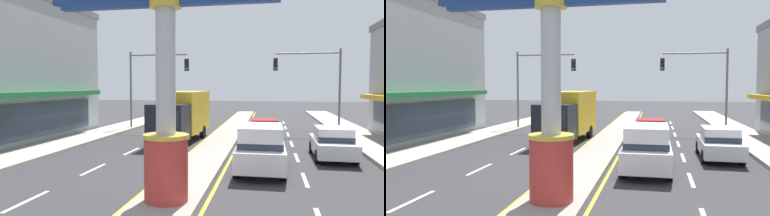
{
  "view_description": "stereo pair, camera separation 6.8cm",
  "coord_description": "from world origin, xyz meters",
  "views": [
    {
      "loc": [
        2.92,
        -5.1,
        3.51
      ],
      "look_at": [
        -0.14,
        9.64,
        2.6
      ],
      "focal_mm": 35.0,
      "sensor_mm": 36.0,
      "label": 1
    },
    {
      "loc": [
        2.99,
        -5.08,
        3.51
      ],
      "look_at": [
        -0.14,
        9.64,
        2.6
      ],
      "focal_mm": 35.0,
      "sensor_mm": 36.0,
      "label": 2
    }
  ],
  "objects": [
    {
      "name": "sedan_near_left_lane",
      "position": [
        5.91,
        13.64,
        0.79
      ],
      "size": [
        1.87,
        4.32,
        1.53
      ],
      "color": "white",
      "rests_on": "ground"
    },
    {
      "name": "traffic_light_right_side",
      "position": [
        6.19,
        23.88,
        4.25
      ],
      "size": [
        4.86,
        0.46,
        6.2
      ],
      "color": "slate",
      "rests_on": "ground"
    },
    {
      "name": "box_truck_near_right_lane",
      "position": [
        -2.52,
        17.84,
        1.69
      ],
      "size": [
        2.54,
        7.01,
        3.12
      ],
      "color": "black",
      "rests_on": "ground"
    },
    {
      "name": "sidewalk_left",
      "position": [
        -8.87,
        16.0,
        0.09
      ],
      "size": [
        2.63,
        60.0,
        0.18
      ],
      "primitive_type": "cube",
      "color": "#ADA89E",
      "rests_on": "ground"
    },
    {
      "name": "suv_mid_left_lane",
      "position": [
        2.61,
        10.29,
        0.98
      ],
      "size": [
        1.98,
        4.61,
        1.9
      ],
      "color": "white",
      "rests_on": "ground"
    },
    {
      "name": "lane_markings",
      "position": [
        0.0,
        16.65,
        0.0
      ],
      "size": [
        8.65,
        52.0,
        0.01
      ],
      "color": "silver",
      "rests_on": "ground"
    },
    {
      "name": "traffic_light_left_side",
      "position": [
        -6.19,
        23.17,
        4.25
      ],
      "size": [
        4.86,
        0.46,
        6.2
      ],
      "color": "slate",
      "rests_on": "ground"
    },
    {
      "name": "sidewalk_right",
      "position": [
        8.87,
        16.0,
        0.09
      ],
      "size": [
        2.63,
        60.0,
        0.18
      ],
      "primitive_type": "cube",
      "color": "#ADA89E",
      "rests_on": "ground"
    },
    {
      "name": "median_strip",
      "position": [
        0.0,
        18.0,
        0.07
      ],
      "size": [
        1.91,
        52.0,
        0.14
      ],
      "primitive_type": "cube",
      "color": "gray",
      "rests_on": "ground"
    },
    {
      "name": "sedan_far_right_lane",
      "position": [
        2.61,
        17.43,
        0.79
      ],
      "size": [
        2.0,
        4.38,
        1.53
      ],
      "color": "maroon",
      "rests_on": "ground"
    },
    {
      "name": "district_sign",
      "position": [
        -0.0,
        5.27,
        3.71
      ],
      "size": [
        6.93,
        1.35,
        7.13
      ],
      "color": "#B7332D",
      "rests_on": "median_strip"
    }
  ]
}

